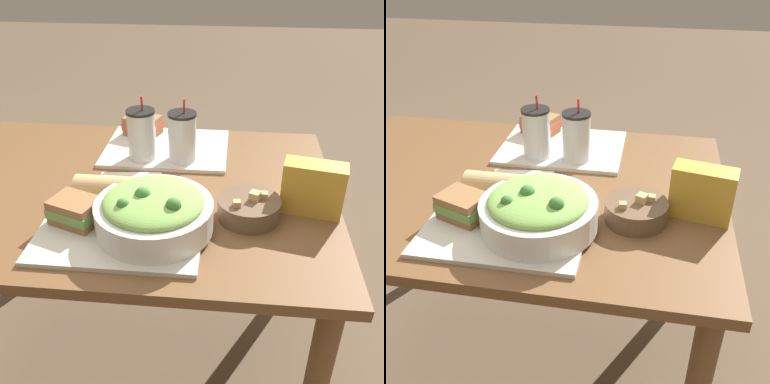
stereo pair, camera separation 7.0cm
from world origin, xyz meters
The scene contains 13 objects.
ground_plane centered at (0.00, 0.00, 0.00)m, with size 12.00×12.00×0.00m, color brown.
dining_table centered at (0.00, 0.00, 0.62)m, with size 1.21×0.85×0.73m.
tray_near centered at (0.05, -0.21, 0.73)m, with size 0.40×0.30×0.01m.
tray_far centered at (0.10, 0.25, 0.73)m, with size 0.40×0.30×0.01m.
salad_bowl centered at (0.13, -0.21, 0.79)m, with size 0.28×0.28×0.12m.
soup_bowl centered at (0.36, -0.12, 0.76)m, with size 0.16×0.16×0.07m.
sandwich_near centered at (-0.06, -0.20, 0.77)m, with size 0.14×0.12×0.06m.
baguette_near centered at (0.00, -0.11, 0.78)m, with size 0.18×0.08×0.08m.
sandwich_far centered at (0.00, 0.34, 0.77)m, with size 0.14×0.12×0.06m.
drink_cup_dark centered at (0.03, 0.16, 0.81)m, with size 0.09×0.09×0.20m.
drink_cup_red centered at (0.16, 0.16, 0.81)m, with size 0.09×0.09×0.20m.
chip_bag centered at (0.52, -0.08, 0.80)m, with size 0.16×0.10×0.14m.
napkin_folded centered at (0.02, 0.02, 0.73)m, with size 0.19×0.14×0.00m.
Camera 1 is at (0.31, -1.08, 1.38)m, focal length 42.00 mm.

